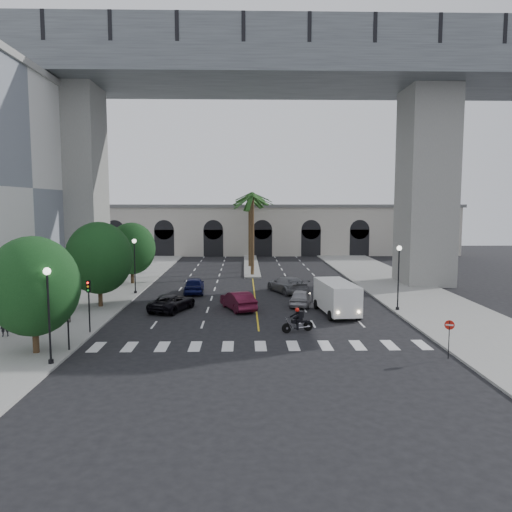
{
  "coord_description": "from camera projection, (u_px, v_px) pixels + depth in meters",
  "views": [
    {
      "loc": [
        -1.0,
        -31.31,
        8.73
      ],
      "look_at": [
        -0.09,
        6.0,
        4.76
      ],
      "focal_mm": 35.0,
      "sensor_mm": 36.0,
      "label": 1
    }
  ],
  "objects": [
    {
      "name": "street_tree_mid",
      "position": [
        99.0,
        258.0,
        41.25
      ],
      "size": [
        5.44,
        5.44,
        7.21
      ],
      "color": "#382616",
      "rests_on": "ground"
    },
    {
      "name": "palm_f",
      "position": [
        251.0,
        198.0,
        78.79
      ],
      "size": [
        3.2,
        3.2,
        10.7
      ],
      "color": "#47331E",
      "rests_on": "ground"
    },
    {
      "name": "motorcycle_rider",
      "position": [
        298.0,
        321.0,
        33.87
      ],
      "size": [
        2.2,
        1.0,
        1.68
      ],
      "rotation": [
        0.0,
        0.0,
        0.38
      ],
      "color": "black",
      "rests_on": "ground"
    },
    {
      "name": "street_tree_far",
      "position": [
        132.0,
        249.0,
        53.21
      ],
      "size": [
        5.04,
        5.04,
        6.68
      ],
      "color": "#382616",
      "rests_on": "ground"
    },
    {
      "name": "palm_c",
      "position": [
        250.0,
        202.0,
        66.91
      ],
      "size": [
        3.2,
        3.2,
        10.1
      ],
      "color": "#47331E",
      "rests_on": "ground"
    },
    {
      "name": "palm_d",
      "position": [
        252.0,
        197.0,
        70.82
      ],
      "size": [
        3.2,
        3.2,
        10.9
      ],
      "color": "#47331E",
      "rests_on": "ground"
    },
    {
      "name": "palm_e",
      "position": [
        250.0,
        200.0,
        74.84
      ],
      "size": [
        3.2,
        3.2,
        10.4
      ],
      "color": "#47331E",
      "rests_on": "ground"
    },
    {
      "name": "pedestrian_a",
      "position": [
        5.0,
        324.0,
        32.16
      ],
      "size": [
        0.67,
        0.51,
        1.65
      ],
      "primitive_type": "imported",
      "rotation": [
        0.0,
        0.0,
        0.21
      ],
      "color": "black",
      "rests_on": "sidewalk_left"
    },
    {
      "name": "bridge",
      "position": [
        286.0,
        109.0,
        52.06
      ],
      "size": [
        75.0,
        13.0,
        26.0
      ],
      "color": "gray",
      "rests_on": "ground"
    },
    {
      "name": "ground",
      "position": [
        260.0,
        339.0,
        32.07
      ],
      "size": [
        140.0,
        140.0,
        0.0
      ],
      "primitive_type": "plane",
      "color": "black",
      "rests_on": "ground"
    },
    {
      "name": "traffic_signal_far",
      "position": [
        89.0,
        297.0,
        33.02
      ],
      "size": [
        0.25,
        0.18,
        3.65
      ],
      "color": "black",
      "rests_on": "ground"
    },
    {
      "name": "sidewalk_right",
      "position": [
        412.0,
        295.0,
        47.33
      ],
      "size": [
        8.0,
        100.0,
        0.15
      ],
      "primitive_type": "cube",
      "color": "gray",
      "rests_on": "ground"
    },
    {
      "name": "car_d",
      "position": [
        287.0,
        285.0,
        48.7
      ],
      "size": [
        4.19,
        6.01,
        1.62
      ],
      "primitive_type": "imported",
      "rotation": [
        0.0,
        0.0,
        3.53
      ],
      "color": "slate",
      "rests_on": "ground"
    },
    {
      "name": "car_a",
      "position": [
        301.0,
        297.0,
        42.57
      ],
      "size": [
        2.49,
        4.4,
        1.41
      ],
      "primitive_type": "imported",
      "rotation": [
        0.0,
        0.0,
        2.93
      ],
      "color": "#9C9BA0",
      "rests_on": "ground"
    },
    {
      "name": "car_b",
      "position": [
        238.0,
        301.0,
        40.9
      ],
      "size": [
        3.21,
        4.93,
        1.54
      ],
      "primitive_type": "imported",
      "rotation": [
        0.0,
        0.0,
        3.51
      ],
      "color": "#4E0F24",
      "rests_on": "ground"
    },
    {
      "name": "pedestrian_b",
      "position": [
        67.0,
        311.0,
        35.95
      ],
      "size": [
        1.02,
        0.95,
        1.68
      ],
      "primitive_type": "imported",
      "rotation": [
        0.0,
        0.0,
        -0.5
      ],
      "color": "black",
      "rests_on": "sidewalk_left"
    },
    {
      "name": "car_e",
      "position": [
        194.0,
        285.0,
        48.33
      ],
      "size": [
        2.17,
        4.82,
        1.61
      ],
      "primitive_type": "imported",
      "rotation": [
        0.0,
        0.0,
        3.2
      ],
      "color": "#0D113C",
      "rests_on": "ground"
    },
    {
      "name": "lamp_post_left_near",
      "position": [
        49.0,
        307.0,
        26.48
      ],
      "size": [
        0.4,
        0.4,
        5.35
      ],
      "color": "black",
      "rests_on": "ground"
    },
    {
      "name": "do_not_enter_sign",
      "position": [
        449.0,
        331.0,
        27.92
      ],
      "size": [
        0.51,
        0.22,
        2.21
      ],
      "rotation": [
        0.0,
        0.0,
        -0.37
      ],
      "color": "black",
      "rests_on": "ground"
    },
    {
      "name": "pier_building",
      "position": [
        250.0,
        229.0,
        86.29
      ],
      "size": [
        71.0,
        10.5,
        8.5
      ],
      "color": "beige",
      "rests_on": "ground"
    },
    {
      "name": "palm_b",
      "position": [
        253.0,
        198.0,
        62.89
      ],
      "size": [
        3.2,
        3.2,
        10.6
      ],
      "color": "#47331E",
      "rests_on": "ground"
    },
    {
      "name": "palm_a",
      "position": [
        252.0,
        200.0,
        58.94
      ],
      "size": [
        3.2,
        3.2,
        10.3
      ],
      "color": "#47331E",
      "rests_on": "ground"
    },
    {
      "name": "sidewalk_left",
      "position": [
        95.0,
        296.0,
        46.61
      ],
      "size": [
        8.0,
        100.0,
        0.15
      ],
      "primitive_type": "cube",
      "color": "gray",
      "rests_on": "ground"
    },
    {
      "name": "street_tree_near",
      "position": [
        33.0,
        286.0,
        28.35
      ],
      "size": [
        5.2,
        5.2,
        6.89
      ],
      "color": "#382616",
      "rests_on": "ground"
    },
    {
      "name": "lamp_post_left_far",
      "position": [
        135.0,
        261.0,
        47.36
      ],
      "size": [
        0.4,
        0.4,
        5.35
      ],
      "color": "black",
      "rests_on": "ground"
    },
    {
      "name": "lamp_post_right",
      "position": [
        399.0,
        272.0,
        39.95
      ],
      "size": [
        0.4,
        0.4,
        5.35
      ],
      "color": "black",
      "rests_on": "ground"
    },
    {
      "name": "median",
      "position": [
        251.0,
        265.0,
        69.83
      ],
      "size": [
        2.0,
        24.0,
        0.2
      ],
      "primitive_type": "cube",
      "color": "gray",
      "rests_on": "ground"
    },
    {
      "name": "car_c",
      "position": [
        172.0,
        302.0,
        40.56
      ],
      "size": [
        3.87,
        5.36,
        1.35
      ],
      "primitive_type": "imported",
      "rotation": [
        0.0,
        0.0,
        2.77
      ],
      "color": "black",
      "rests_on": "ground"
    },
    {
      "name": "traffic_signal_near",
      "position": [
        68.0,
        310.0,
        29.05
      ],
      "size": [
        0.25,
        0.18,
        3.65
      ],
      "color": "black",
      "rests_on": "ground"
    },
    {
      "name": "cargo_van",
      "position": [
        337.0,
        297.0,
        39.12
      ],
      "size": [
        2.94,
        6.21,
        2.56
      ],
      "rotation": [
        0.0,
        0.0,
        0.1
      ],
      "color": "white",
      "rests_on": "ground"
    }
  ]
}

